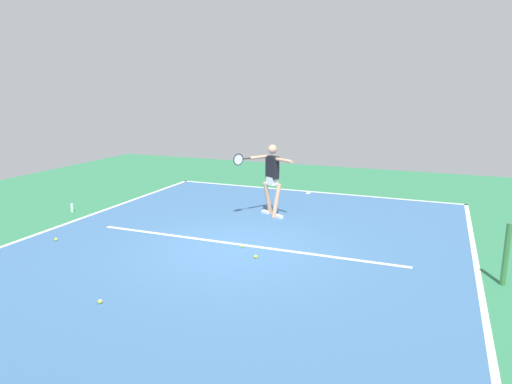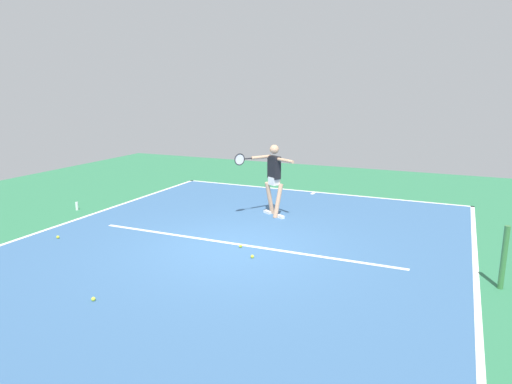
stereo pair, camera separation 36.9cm
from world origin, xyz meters
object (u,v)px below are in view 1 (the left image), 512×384
(net_post, at_px, (506,254))
(water_bottle, at_px, (72,208))
(tennis_player, at_px, (271,175))
(tennis_ball_by_sideline, at_px, (56,239))
(tennis_ball_far_corner, at_px, (243,246))
(tennis_ball_centre_court, at_px, (100,302))
(tennis_ball_near_service_line, at_px, (256,257))

(net_post, relative_size, water_bottle, 4.86)
(tennis_player, relative_size, water_bottle, 8.37)
(tennis_ball_by_sideline, height_order, tennis_ball_far_corner, same)
(tennis_ball_by_sideline, bearing_deg, tennis_player, -134.95)
(tennis_ball_centre_court, bearing_deg, tennis_ball_by_sideline, -35.23)
(net_post, height_order, water_bottle, net_post)
(tennis_ball_near_service_line, distance_m, tennis_ball_by_sideline, 4.42)
(net_post, height_order, tennis_ball_centre_court, net_post)
(tennis_ball_centre_court, relative_size, water_bottle, 0.30)
(water_bottle, bearing_deg, tennis_ball_centre_court, 136.85)
(tennis_ball_near_service_line, bearing_deg, net_post, -174.86)
(tennis_player, bearing_deg, net_post, -175.79)
(net_post, bearing_deg, tennis_ball_near_service_line, 5.14)
(tennis_ball_near_service_line, bearing_deg, tennis_ball_far_corner, -43.95)
(tennis_player, xyz_separation_m, tennis_ball_far_corner, (-0.30, 2.52, -1.04))
(tennis_ball_centre_court, distance_m, water_bottle, 5.93)
(tennis_player, height_order, tennis_ball_centre_court, tennis_player)
(tennis_player, bearing_deg, tennis_ball_near_service_line, 135.85)
(tennis_player, height_order, tennis_ball_near_service_line, tennis_player)
(tennis_player, distance_m, tennis_ball_centre_court, 5.79)
(water_bottle, bearing_deg, tennis_player, -162.40)
(tennis_ball_centre_court, xyz_separation_m, water_bottle, (4.33, -4.06, 0.08))
(tennis_player, height_order, tennis_ball_far_corner, tennis_player)
(net_post, xyz_separation_m, tennis_ball_far_corner, (4.76, -0.07, -0.50))
(net_post, distance_m, tennis_ball_near_service_line, 4.34)
(tennis_ball_far_corner, xyz_separation_m, tennis_ball_centre_court, (1.01, 3.13, 0.00))
(tennis_player, distance_m, tennis_ball_far_corner, 2.74)
(tennis_player, bearing_deg, tennis_ball_centre_court, 114.16)
(tennis_ball_far_corner, bearing_deg, tennis_ball_near_service_line, 136.05)
(tennis_player, xyz_separation_m, tennis_ball_centre_court, (0.71, 5.65, -1.04))
(net_post, relative_size, tennis_ball_near_service_line, 16.21)
(tennis_player, xyz_separation_m, tennis_ball_by_sideline, (3.60, 3.61, -1.04))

